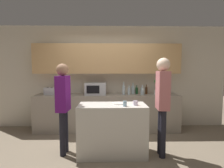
{
  "coord_description": "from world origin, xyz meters",
  "views": [
    {
      "loc": [
        0.04,
        -3.01,
        1.56
      ],
      "look_at": [
        0.1,
        0.34,
        1.28
      ],
      "focal_mm": 28.0,
      "sensor_mm": 36.0,
      "label": 1
    }
  ],
  "objects_px": {
    "potted_plant": "(157,87)",
    "bottle_4": "(142,91)",
    "bottle_5": "(146,90)",
    "bottle_3": "(137,91)",
    "cup_0": "(125,104)",
    "microwave": "(96,89)",
    "bottle_1": "(129,91)",
    "toaster": "(50,91)",
    "person_left": "(63,101)",
    "person_center": "(163,98)",
    "bottle_2": "(133,90)",
    "plate_on_island": "(118,103)",
    "cup_1": "(135,103)",
    "bottle_0": "(124,90)"
  },
  "relations": [
    {
      "from": "toaster",
      "to": "person_center",
      "type": "xyz_separation_m",
      "value": [
        2.44,
        -1.37,
        0.05
      ]
    },
    {
      "from": "bottle_2",
      "to": "cup_1",
      "type": "xyz_separation_m",
      "value": [
        -0.16,
        -1.44,
        -0.07
      ]
    },
    {
      "from": "potted_plant",
      "to": "bottle_1",
      "type": "relative_size",
      "value": 1.65
    },
    {
      "from": "microwave",
      "to": "bottle_4",
      "type": "xyz_separation_m",
      "value": [
        1.18,
        -0.07,
        -0.06
      ]
    },
    {
      "from": "bottle_3",
      "to": "cup_0",
      "type": "xyz_separation_m",
      "value": [
        -0.45,
        -1.56,
        -0.03
      ]
    },
    {
      "from": "cup_0",
      "to": "bottle_5",
      "type": "bearing_deg",
      "value": 65.38
    },
    {
      "from": "plate_on_island",
      "to": "bottle_0",
      "type": "bearing_deg",
      "value": 80.61
    },
    {
      "from": "toaster",
      "to": "potted_plant",
      "type": "height_order",
      "value": "potted_plant"
    },
    {
      "from": "plate_on_island",
      "to": "bottle_3",
      "type": "bearing_deg",
      "value": 67.33
    },
    {
      "from": "bottle_2",
      "to": "bottle_4",
      "type": "height_order",
      "value": "bottle_2"
    },
    {
      "from": "bottle_2",
      "to": "cup_0",
      "type": "xyz_separation_m",
      "value": [
        -0.35,
        -1.53,
        -0.06
      ]
    },
    {
      "from": "person_left",
      "to": "bottle_3",
      "type": "bearing_deg",
      "value": 133.77
    },
    {
      "from": "person_center",
      "to": "bottle_5",
      "type": "bearing_deg",
      "value": 3.03
    },
    {
      "from": "toaster",
      "to": "potted_plant",
      "type": "distance_m",
      "value": 2.71
    },
    {
      "from": "bottle_3",
      "to": "bottle_4",
      "type": "relative_size",
      "value": 0.93
    },
    {
      "from": "person_center",
      "to": "bottle_0",
      "type": "bearing_deg",
      "value": 26.8
    },
    {
      "from": "bottle_5",
      "to": "bottle_2",
      "type": "bearing_deg",
      "value": 179.49
    },
    {
      "from": "toaster",
      "to": "plate_on_island",
      "type": "height_order",
      "value": "toaster"
    },
    {
      "from": "bottle_5",
      "to": "potted_plant",
      "type": "bearing_deg",
      "value": -15.1
    },
    {
      "from": "bottle_2",
      "to": "person_left",
      "type": "height_order",
      "value": "person_left"
    },
    {
      "from": "bottle_5",
      "to": "plate_on_island",
      "type": "height_order",
      "value": "bottle_5"
    },
    {
      "from": "bottle_0",
      "to": "person_center",
      "type": "distance_m",
      "value": 1.48
    },
    {
      "from": "person_left",
      "to": "person_center",
      "type": "relative_size",
      "value": 0.94
    },
    {
      "from": "microwave",
      "to": "person_center",
      "type": "bearing_deg",
      "value": -46.77
    },
    {
      "from": "cup_1",
      "to": "bottle_1",
      "type": "bearing_deg",
      "value": 88.16
    },
    {
      "from": "bottle_1",
      "to": "person_left",
      "type": "xyz_separation_m",
      "value": [
        -1.34,
        -1.23,
        -0.02
      ]
    },
    {
      "from": "bottle_2",
      "to": "person_center",
      "type": "bearing_deg",
      "value": -77.34
    },
    {
      "from": "cup_1",
      "to": "bottle_0",
      "type": "bearing_deg",
      "value": 93.87
    },
    {
      "from": "microwave",
      "to": "bottle_1",
      "type": "height_order",
      "value": "microwave"
    },
    {
      "from": "cup_1",
      "to": "person_center",
      "type": "distance_m",
      "value": 0.49
    },
    {
      "from": "potted_plant",
      "to": "person_center",
      "type": "relative_size",
      "value": 0.22
    },
    {
      "from": "plate_on_island",
      "to": "cup_1",
      "type": "height_order",
      "value": "cup_1"
    },
    {
      "from": "bottle_3",
      "to": "person_center",
      "type": "height_order",
      "value": "person_center"
    },
    {
      "from": "bottle_1",
      "to": "person_center",
      "type": "bearing_deg",
      "value": -71.86
    },
    {
      "from": "bottle_2",
      "to": "bottle_5",
      "type": "xyz_separation_m",
      "value": [
        0.35,
        -0.0,
        -0.02
      ]
    },
    {
      "from": "bottle_1",
      "to": "person_center",
      "type": "distance_m",
      "value": 1.41
    },
    {
      "from": "person_left",
      "to": "person_center",
      "type": "distance_m",
      "value": 1.78
    },
    {
      "from": "bottle_0",
      "to": "microwave",
      "type": "bearing_deg",
      "value": 179.52
    },
    {
      "from": "toaster",
      "to": "plate_on_island",
      "type": "relative_size",
      "value": 1.0
    },
    {
      "from": "potted_plant",
      "to": "bottle_4",
      "type": "relative_size",
      "value": 1.61
    },
    {
      "from": "bottle_3",
      "to": "bottle_4",
      "type": "distance_m",
      "value": 0.21
    },
    {
      "from": "cup_0",
      "to": "toaster",
      "type": "bearing_deg",
      "value": 140.31
    },
    {
      "from": "bottle_5",
      "to": "bottle_3",
      "type": "bearing_deg",
      "value": 173.55
    },
    {
      "from": "microwave",
      "to": "person_center",
      "type": "xyz_separation_m",
      "value": [
        1.28,
        -1.37,
        -0.01
      ]
    },
    {
      "from": "microwave",
      "to": "plate_on_island",
      "type": "relative_size",
      "value": 2.0
    },
    {
      "from": "bottle_1",
      "to": "person_center",
      "type": "height_order",
      "value": "person_center"
    },
    {
      "from": "microwave",
      "to": "bottle_1",
      "type": "distance_m",
      "value": 0.85
    },
    {
      "from": "cup_1",
      "to": "person_center",
      "type": "bearing_deg",
      "value": -0.17
    },
    {
      "from": "bottle_5",
      "to": "person_left",
      "type": "xyz_separation_m",
      "value": [
        -1.8,
        -1.33,
        -0.03
      ]
    },
    {
      "from": "cup_0",
      "to": "bottle_2",
      "type": "bearing_deg",
      "value": 76.99
    }
  ]
}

